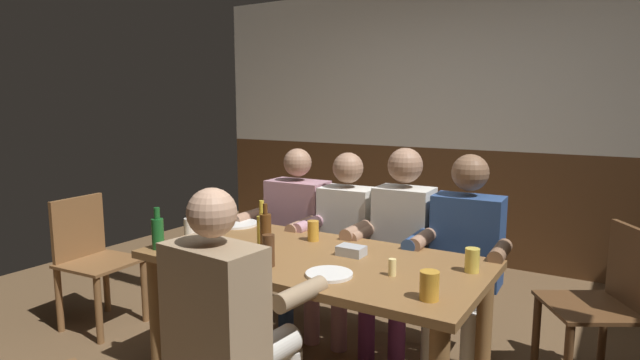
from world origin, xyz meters
The scene contains 22 objects.
back_wall_upper centered at (0.00, 2.55, 1.85)m, with size 5.49×0.12×1.55m, color silver.
back_wall_wainscot centered at (0.00, 2.55, 0.54)m, with size 5.49×0.12×1.08m, color brown.
dining_table centered at (0.00, -0.12, 0.63)m, with size 1.76×0.88×0.73m.
person_0 centered at (-0.59, 0.56, 0.66)m, with size 0.56×0.53×1.20m.
person_1 centered at (-0.19, 0.55, 0.66)m, with size 0.50×0.53×1.20m.
person_2 centered at (0.20, 0.56, 0.69)m, with size 0.49×0.53×1.24m.
person_3 centered at (0.60, 0.56, 0.68)m, with size 0.54×0.51×1.23m.
person_4 centered at (0.01, -0.78, 0.66)m, with size 0.57×0.55×1.19m.
chair_empty_near_right centered at (-1.70, -0.24, 0.48)m, with size 0.47×0.47×0.88m.
chair_empty_near_left centered at (1.32, 0.68, 0.48)m, with size 0.60×0.60×0.88m.
table_candle centered at (0.48, -0.19, 0.77)m, with size 0.04×0.04×0.08m, color #F9E08C.
condiment_caddy centered at (0.17, -0.01, 0.75)m, with size 0.14×0.10×0.05m, color #B2B7BC.
plate_0 centered at (-0.79, 0.19, 0.74)m, with size 0.28×0.28×0.01m, color white.
plate_1 centered at (0.23, -0.34, 0.74)m, with size 0.22×0.22×0.01m, color white.
bottle_0 centered at (-0.79, -0.45, 0.82)m, with size 0.06×0.06×0.23m.
bottle_1 centered at (-0.32, -0.13, 0.83)m, with size 0.06×0.06×0.26m.
bottle_2 centered at (-0.23, -0.22, 0.84)m, with size 0.06×0.06×0.27m.
pint_glass_0 centered at (0.72, -0.38, 0.79)m, with size 0.08×0.08×0.12m, color gold.
pint_glass_1 centered at (-0.77, -0.23, 0.79)m, with size 0.07×0.07×0.13m, color white.
pint_glass_2 centered at (-0.15, 0.13, 0.79)m, with size 0.07×0.07×0.12m, color gold.
pint_glass_3 centered at (0.77, 0.05, 0.79)m, with size 0.07×0.07×0.11m, color #E5C64C.
pint_glass_4 centered at (-0.09, -0.37, 0.81)m, with size 0.06×0.06×0.16m, color #4C2D19.
Camera 1 is at (1.37, -2.29, 1.52)m, focal length 28.76 mm.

